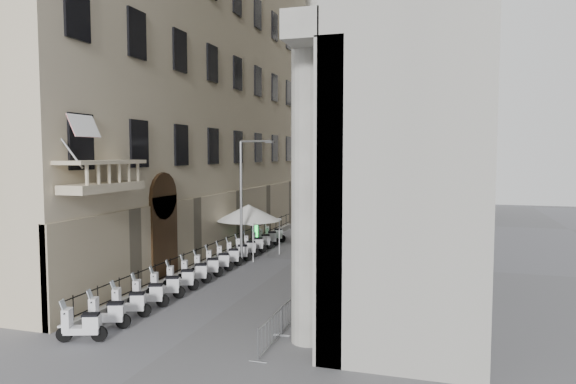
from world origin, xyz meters
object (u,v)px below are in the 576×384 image
at_px(security_tent, 246,212).
at_px(pedestrian_b, 356,233).
at_px(scooter_0, 83,342).
at_px(info_kiosk, 255,234).
at_px(pedestrian_a, 342,222).
at_px(street_lamp, 244,192).

bearing_deg(security_tent, pedestrian_b, 44.43).
distance_m(scooter_0, security_tent, 16.56).
xyz_separation_m(info_kiosk, pedestrian_b, (6.81, 2.95, -0.06)).
xyz_separation_m(pedestrian_a, pedestrian_b, (2.02, -4.90, -0.04)).
height_order(street_lamp, pedestrian_b, street_lamp).
height_order(scooter_0, security_tent, security_tent).
xyz_separation_m(scooter_0, pedestrian_a, (3.86, 27.32, 0.83)).
height_order(scooter_0, street_lamp, street_lamp).
relative_size(street_lamp, pedestrian_b, 4.67).
relative_size(security_tent, pedestrian_b, 2.60).
height_order(street_lamp, info_kiosk, street_lamp).
height_order(info_kiosk, pedestrian_a, info_kiosk).
bearing_deg(scooter_0, info_kiosk, -16.37).
bearing_deg(street_lamp, scooter_0, -75.70).
relative_size(street_lamp, info_kiosk, 4.37).
height_order(scooter_0, pedestrian_b, pedestrian_b).
xyz_separation_m(street_lamp, info_kiosk, (-1.80, 6.41, -3.46)).
height_order(pedestrian_a, pedestrian_b, pedestrian_a).
xyz_separation_m(scooter_0, info_kiosk, (-0.93, 19.46, 0.84)).
bearing_deg(pedestrian_b, info_kiosk, 62.12).
height_order(info_kiosk, pedestrian_b, info_kiosk).
relative_size(info_kiosk, pedestrian_b, 1.07).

